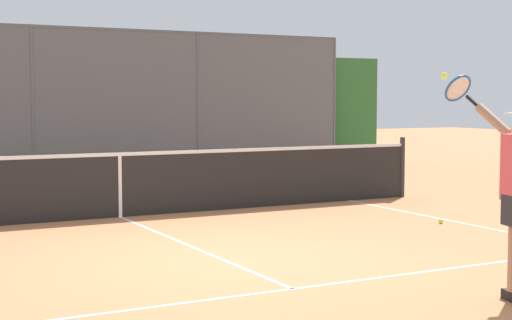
{
  "coord_description": "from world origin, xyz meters",
  "views": [
    {
      "loc": [
        3.64,
        7.62,
        1.75
      ],
      "look_at": [
        -0.58,
        -0.38,
        1.05
      ],
      "focal_mm": 55.49,
      "sensor_mm": 36.0,
      "label": 1
    }
  ],
  "objects": [
    {
      "name": "court_line_markings",
      "position": [
        0.0,
        1.77,
        0.0
      ],
      "size": [
        8.22,
        9.19,
        0.01
      ],
      "color": "white",
      "rests_on": "ground"
    },
    {
      "name": "ground_plane",
      "position": [
        0.0,
        0.0,
        0.0
      ],
      "size": [
        60.0,
        60.0,
        0.0
      ],
      "primitive_type": "plane",
      "color": "#C67A4C"
    },
    {
      "name": "fence_backdrop",
      "position": [
        -0.0,
        -10.06,
        1.4
      ],
      "size": [
        18.26,
        1.37,
        3.32
      ],
      "color": "#565B60",
      "rests_on": "ground"
    },
    {
      "name": "tennis_net",
      "position": [
        0.0,
        -3.6,
        0.49
      ],
      "size": [
        10.57,
        0.09,
        1.07
      ],
      "color": "#2D2D2D",
      "rests_on": "ground"
    },
    {
      "name": "tennis_ball_near_net",
      "position": [
        -3.8,
        -0.9,
        0.03
      ],
      "size": [
        0.07,
        0.07,
        0.07
      ],
      "primitive_type": "sphere",
      "color": "#CCDB33",
      "rests_on": "ground"
    }
  ]
}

